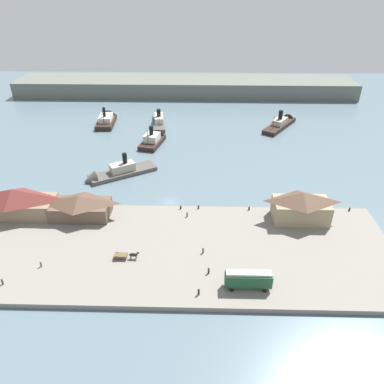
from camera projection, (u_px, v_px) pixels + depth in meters
ground_plane at (170, 202)px, 106.49m from camera, size 320.00×320.00×0.00m
quay_promenade at (162, 249)px, 87.34m from camera, size 110.00×36.00×1.20m
seawall_edge at (168, 207)px, 103.14m from camera, size 110.00×0.80×1.00m
ferry_shed_customs_shed at (15, 202)px, 97.20m from camera, size 21.12×8.76×7.66m
ferry_shed_central_terminal at (80, 206)px, 96.67m from camera, size 15.73×8.24×6.28m
ferry_shed_east_terminal at (301, 206)px, 94.74m from camera, size 14.47×8.06×8.17m
street_tram at (248, 279)px, 74.65m from camera, size 9.61×2.51×4.32m
horse_cart at (125, 255)px, 83.27m from camera, size 5.83×1.60×1.87m
pedestrian_walking_east at (41, 264)px, 81.09m from camera, size 0.38×0.38×1.53m
pedestrian_standing_center at (187, 215)px, 97.66m from camera, size 0.37×0.37×1.51m
pedestrian_by_tram at (199, 292)px, 73.98m from camera, size 0.43×0.43×1.72m
pedestrian_at_waters_edge at (2, 282)px, 76.44m from camera, size 0.40×0.40×1.62m
pedestrian_near_east_shed at (209, 271)px, 79.22m from camera, size 0.42×0.42×1.71m
pedestrian_near_cart at (203, 250)px, 84.99m from camera, size 0.40×0.40×1.63m
mooring_post_west at (199, 207)px, 101.19m from camera, size 0.44×0.44×0.90m
mooring_post_center_east at (249, 208)px, 100.61m from camera, size 0.44×0.44×0.90m
mooring_post_east at (349, 209)px, 100.23m from camera, size 0.44×0.44×0.90m
mooring_post_center_west at (181, 207)px, 101.07m from camera, size 0.44×0.44×0.90m
ferry_mid_harbor at (154, 139)px, 142.43m from camera, size 9.64×16.33×9.80m
ferry_departing_north at (113, 174)px, 118.95m from camera, size 23.63×17.53×9.48m
ferry_outer_harbor at (282, 123)px, 158.47m from camera, size 18.17×23.24×9.28m
ferry_approaching_east at (159, 119)px, 161.77m from camera, size 7.33×23.87×8.52m
ferry_moored_west at (107, 120)px, 161.53m from camera, size 7.82×18.25×10.66m
far_headland at (185, 87)px, 198.63m from camera, size 180.00×24.00×8.00m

